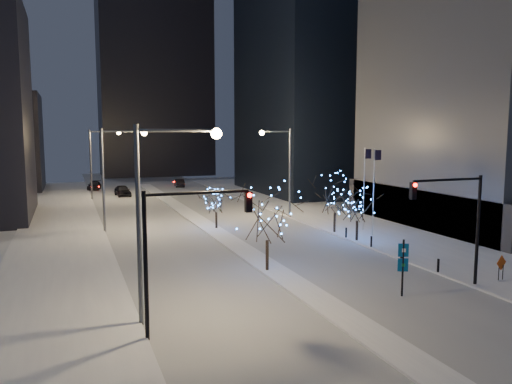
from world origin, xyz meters
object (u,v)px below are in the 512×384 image
traffic_signal_west (179,237)px  street_lamp_w_mid (114,165)px  car_far (94,186)px  street_lamp_w_near (160,196)px  construction_sign (501,265)px  traffic_signal_east (459,213)px  holiday_tree_plaza_far (335,195)px  car_near (123,191)px  wayfinding_sign (403,262)px  street_lamp_w_far (98,154)px  car_mid (179,183)px  holiday_tree_plaza_near (357,206)px  holiday_tree_median_near (267,214)px  street_lamp_east (283,160)px  holiday_tree_median_far (216,202)px

traffic_signal_west → street_lamp_w_mid: bearing=91.1°
car_far → street_lamp_w_near: bearing=-80.4°
street_lamp_w_near → construction_sign: street_lamp_w_near is taller
traffic_signal_east → holiday_tree_plaza_far: (1.56, 17.62, -1.07)m
car_near → car_far: bearing=104.3°
street_lamp_w_near → wayfinding_sign: street_lamp_w_near is taller
street_lamp_w_far → wayfinding_sign: street_lamp_w_far is taller
street_lamp_w_near → car_mid: (14.31, 62.64, -5.80)m
car_far → holiday_tree_plaza_near: bearing=-59.3°
traffic_signal_east → holiday_tree_plaza_near: traffic_signal_east is taller
car_near → wayfinding_sign: bearing=-83.6°
wayfinding_sign → construction_sign: size_ratio=2.10×
holiday_tree_plaza_far → holiday_tree_median_near: bearing=-137.8°
street_lamp_w_near → holiday_tree_median_near: street_lamp_w_near is taller
street_lamp_w_near → car_near: (3.50, 52.73, -5.67)m
holiday_tree_median_near → street_lamp_w_far: bearing=101.0°
street_lamp_east → wayfinding_sign: (-5.11, -29.00, -4.35)m
car_near → holiday_tree_plaza_near: size_ratio=1.03×
holiday_tree_plaza_near → car_far: bearing=111.1°
construction_sign → traffic_signal_east: bearing=169.8°
street_lamp_w_near → holiday_tree_plaza_far: bearing=40.5°
traffic_signal_west → construction_sign: 21.46m
traffic_signal_east → wayfinding_sign: traffic_signal_east is taller
car_near → street_lamp_w_far: bearing=-146.5°
street_lamp_east → street_lamp_w_mid: bearing=-171.0°
street_lamp_w_near → holiday_tree_plaza_far: (19.44, 16.61, -2.81)m
car_far → traffic_signal_west: bearing=-80.0°
street_lamp_w_far → car_mid: (14.31, 12.64, -5.80)m
street_lamp_w_mid → holiday_tree_median_far: (9.44, -2.46, -3.71)m
traffic_signal_west → holiday_tree_median_far: size_ratio=1.78×
street_lamp_w_far → holiday_tree_median_near: 44.24m
traffic_signal_east → car_near: 55.77m
car_near → car_mid: car_near is taller
car_near → holiday_tree_median_near: holiday_tree_median_near is taller
street_lamp_w_mid → holiday_tree_plaza_near: bearing=-32.3°
street_lamp_east → construction_sign: size_ratio=6.13×
traffic_signal_west → car_mid: 66.23m
street_lamp_w_mid → street_lamp_east: 19.26m
traffic_signal_east → car_mid: size_ratio=1.65×
holiday_tree_median_far → street_lamp_w_mid: bearing=165.4°
holiday_tree_plaza_near → wayfinding_sign: bearing=-112.0°
holiday_tree_median_far → holiday_tree_plaza_near: 14.04m
holiday_tree_plaza_near → holiday_tree_plaza_far: bearing=90.0°
street_lamp_w_mid → car_mid: bearing=69.2°
street_lamp_w_far → traffic_signal_west: street_lamp_w_far is taller
car_mid → holiday_tree_median_near: 56.41m
holiday_tree_plaza_far → wayfinding_sign: holiday_tree_plaza_far is taller
holiday_tree_median_far → construction_sign: holiday_tree_median_far is taller
holiday_tree_plaza_near → wayfinding_sign: (-5.52, -13.70, -1.12)m
car_mid → construction_sign: bearing=102.4°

